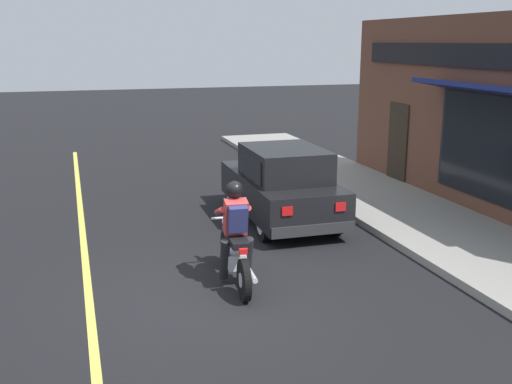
# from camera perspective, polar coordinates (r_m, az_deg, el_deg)

# --- Properties ---
(ground_plane) EXTENTS (80.00, 80.00, 0.00)m
(ground_plane) POSITION_cam_1_polar(r_m,az_deg,el_deg) (8.91, -3.71, -9.95)
(ground_plane) COLOR black
(sidewalk_curb) EXTENTS (2.60, 22.00, 0.14)m
(sidewalk_curb) POSITION_cam_1_polar(r_m,az_deg,el_deg) (13.33, 13.92, -1.78)
(sidewalk_curb) COLOR gray
(sidewalk_curb) RESTS_ON ground
(lane_stripe) EXTENTS (0.12, 19.80, 0.01)m
(lane_stripe) POSITION_cam_1_polar(r_m,az_deg,el_deg) (11.51, -16.09, -4.81)
(lane_stripe) COLOR #D1C64C
(lane_stripe) RESTS_ON ground
(storefront_building) EXTENTS (1.25, 10.31, 4.20)m
(storefront_building) POSITION_cam_1_polar(r_m,az_deg,el_deg) (13.55, 20.69, 6.78)
(storefront_building) COLOR brown
(storefront_building) RESTS_ON ground
(motorcycle_with_rider) EXTENTS (0.59, 2.02, 1.62)m
(motorcycle_with_rider) POSITION_cam_1_polar(r_m,az_deg,el_deg) (9.17, -2.02, -4.68)
(motorcycle_with_rider) COLOR black
(motorcycle_with_rider) RESTS_ON ground
(car_hatchback) EXTENTS (1.69, 3.80, 1.57)m
(car_hatchback) POSITION_cam_1_polar(r_m,az_deg,el_deg) (12.31, 2.45, 0.67)
(car_hatchback) COLOR black
(car_hatchback) RESTS_ON ground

